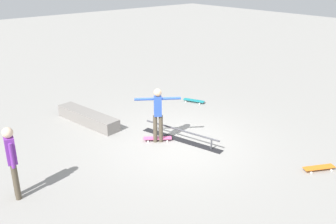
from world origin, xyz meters
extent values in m
plane|color=gray|center=(0.00, 0.00, 0.00)|extent=(60.00, 60.00, 0.00)
cube|color=black|center=(0.00, -0.22, 0.01)|extent=(2.60, 0.85, 0.01)
cylinder|color=#47474C|center=(-0.96, -0.45, 0.15)|extent=(0.04, 0.04, 0.31)
cylinder|color=#47474C|center=(0.95, 0.01, 0.15)|extent=(0.04, 0.04, 0.31)
cylinder|color=#47474C|center=(0.00, -0.22, 0.31)|extent=(2.40, 0.63, 0.05)
cube|color=gray|center=(2.86, 1.16, 0.19)|extent=(2.53, 0.86, 0.37)
cylinder|color=brown|center=(0.31, 0.27, 0.40)|extent=(0.16, 0.16, 0.80)
cylinder|color=brown|center=(0.41, 0.40, 0.40)|extent=(0.16, 0.16, 0.80)
cube|color=#2D51B7|center=(0.36, 0.34, 1.08)|extent=(0.27, 0.28, 0.56)
sphere|color=tan|center=(0.36, 0.34, 1.47)|extent=(0.22, 0.22, 0.22)
cylinder|color=#2D51B7|center=(0.14, 0.04, 1.29)|extent=(0.37, 0.47, 0.07)
cylinder|color=#2D51B7|center=(0.58, 0.64, 1.29)|extent=(0.37, 0.47, 0.07)
cube|color=#E05993|center=(0.42, 0.30, 0.08)|extent=(0.65, 0.75, 0.02)
cylinder|color=white|center=(0.50, 0.59, 0.03)|extent=(0.06, 0.06, 0.05)
cylinder|color=white|center=(0.68, 0.45, 0.03)|extent=(0.06, 0.06, 0.05)
cylinder|color=white|center=(0.17, 0.16, 0.03)|extent=(0.06, 0.06, 0.05)
cylinder|color=white|center=(0.35, 0.02, 0.03)|extent=(0.06, 0.06, 0.05)
cylinder|color=brown|center=(0.16, 4.39, 0.41)|extent=(0.15, 0.15, 0.83)
cylinder|color=brown|center=(0.32, 4.35, 0.41)|extent=(0.15, 0.15, 0.83)
cube|color=purple|center=(0.24, 4.37, 1.12)|extent=(0.25, 0.23, 0.59)
sphere|color=beige|center=(0.24, 4.37, 1.53)|extent=(0.22, 0.22, 0.22)
cylinder|color=purple|center=(0.09, 4.40, 1.07)|extent=(0.09, 0.09, 0.55)
cylinder|color=purple|center=(0.38, 4.33, 1.07)|extent=(0.09, 0.09, 0.55)
cube|color=teal|center=(2.04, -2.74, 0.08)|extent=(0.81, 0.50, 0.02)
cylinder|color=white|center=(2.24, -2.53, 0.03)|extent=(0.06, 0.05, 0.05)
cylinder|color=white|center=(2.33, -2.74, 0.03)|extent=(0.06, 0.05, 0.05)
cylinder|color=white|center=(1.74, -2.75, 0.03)|extent=(0.06, 0.05, 0.05)
cylinder|color=white|center=(1.83, -2.96, 0.03)|extent=(0.06, 0.05, 0.05)
cube|color=orange|center=(-3.45, -1.62, 0.08)|extent=(0.55, 0.80, 0.02)
cylinder|color=white|center=(-3.48, -1.91, 0.03)|extent=(0.05, 0.06, 0.05)
cylinder|color=white|center=(-3.68, -1.80, 0.03)|extent=(0.05, 0.06, 0.05)
cylinder|color=white|center=(-3.22, -1.43, 0.03)|extent=(0.05, 0.06, 0.05)
cylinder|color=white|center=(-3.42, -1.32, 0.03)|extent=(0.05, 0.06, 0.05)
camera|label=1|loc=(-7.08, 6.41, 4.67)|focal=39.96mm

